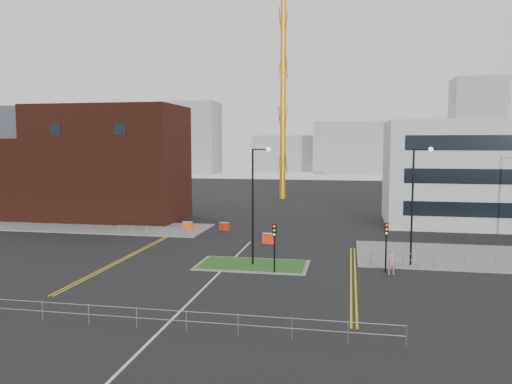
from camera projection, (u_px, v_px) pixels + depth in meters
ground at (197, 295)px, 31.22m from camera, size 200.00×200.00×0.00m
pavement_left at (86, 226)px, 56.42m from camera, size 28.00×8.00×0.12m
pavement_right at (506, 258)px, 40.84m from camera, size 24.00×10.00×0.12m
island_kerb at (253, 265)px, 38.67m from camera, size 8.60×4.60×0.08m
grass_island at (253, 265)px, 38.67m from camera, size 8.00×4.00×0.12m
brick_building at (87, 164)px, 62.17m from camera, size 24.20×10.07×14.24m
office_block at (498, 173)px, 57.10m from camera, size 25.00×12.20×12.00m
tower_crane at (316, 26)px, 80.58m from camera, size 52.25×10.90×41.29m
streetlamp_island at (255, 196)px, 38.10m from camera, size 1.46×0.36×9.18m
streetlamp_right_near at (415, 197)px, 37.84m from camera, size 1.46×0.36×9.18m
traffic_light_island at (274, 239)px, 36.08m from camera, size 0.28×0.33×3.65m
traffic_light_right at (386, 238)px, 36.56m from camera, size 0.28×0.33×3.65m
railing_front at (161, 315)px, 25.27m from camera, size 24.05×0.05×1.10m
railing_left at (146, 229)px, 50.78m from camera, size 6.05×0.05×1.10m
railing_right at (496, 256)px, 38.60m from camera, size 19.05×5.05×1.10m
centre_line at (206, 286)px, 33.17m from camera, size 0.15×30.00×0.01m
yellow_left_a at (131, 254)px, 42.66m from camera, size 0.12×24.00×0.01m
yellow_left_b at (135, 254)px, 42.60m from camera, size 0.12×24.00×0.01m
yellow_right_a at (351, 277)px, 35.33m from camera, size 0.12×20.00×0.01m
yellow_right_b at (355, 277)px, 35.28m from camera, size 0.12×20.00×0.01m
skyline_a at (189, 138)px, 154.88m from camera, size 18.00×12.00×22.00m
skyline_b at (353, 148)px, 155.72m from camera, size 24.00×12.00×16.00m
skyline_c at (477, 127)px, 143.78m from camera, size 14.00×12.00×28.00m
skyline_d at (298, 153)px, 169.02m from camera, size 30.00×12.00×12.00m
pedestrian at (392, 262)px, 35.97m from camera, size 0.79×0.63×1.88m
barrier_left at (188, 226)px, 54.25m from camera, size 1.16×0.49×0.95m
barrier_mid at (224, 226)px, 54.06m from camera, size 1.14×0.62×0.91m
barrier_right at (269, 238)px, 47.01m from camera, size 1.22×0.52×1.00m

